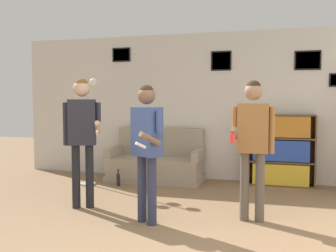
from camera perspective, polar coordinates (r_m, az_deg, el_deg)
The scene contains 8 objects.
wall_back at distance 6.96m, azimuth 6.81°, elevation 3.03°, with size 7.63×0.08×2.70m.
couch at distance 6.87m, azimuth -1.79°, elevation -5.77°, with size 1.71×0.80×0.94m.
bookshelf at distance 6.71m, azimuth 16.80°, elevation -3.54°, with size 1.12×0.30×1.22m.
floor_lamp at distance 6.57m, azimuth -12.29°, elevation 2.50°, with size 0.36×0.39×1.84m.
person_player_foreground_left at distance 5.14m, azimuth -12.96°, elevation -0.32°, with size 0.59×0.41×1.75m.
person_player_foreground_center at distance 4.38m, azimuth -3.29°, elevation -2.01°, with size 0.44×0.59×1.64m.
person_watcher_holding_cup at distance 4.57m, azimuth 12.80°, elevation -1.36°, with size 0.50×0.42×1.69m.
bottle_on_floor at distance 6.51m, azimuth -7.59°, elevation -8.05°, with size 0.06×0.06×0.29m.
Camera 1 is at (1.09, -2.89, 1.44)m, focal length 40.00 mm.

